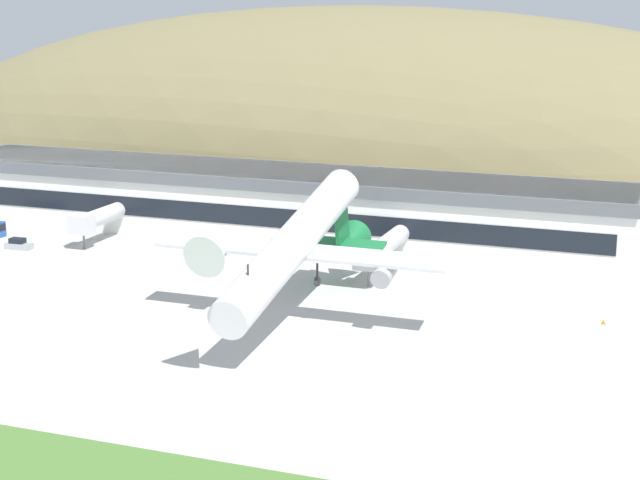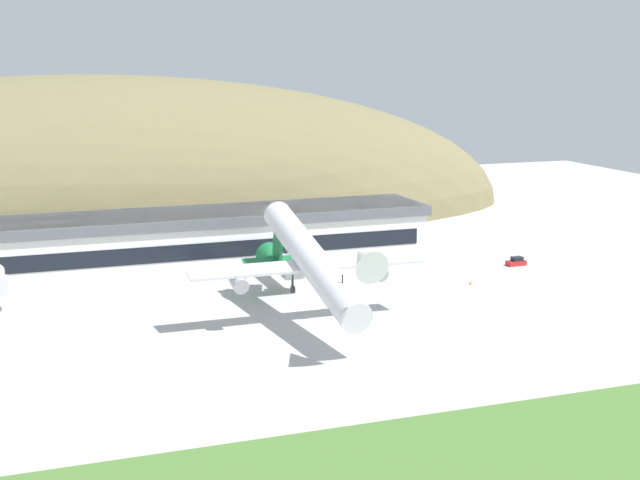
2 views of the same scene
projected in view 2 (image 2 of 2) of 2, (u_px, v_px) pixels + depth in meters
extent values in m
plane|color=#B7B5AF|center=(244.00, 340.00, 124.67)|extent=(345.28, 345.28, 0.00)
ellipsoid|color=olive|center=(84.00, 221.00, 215.12)|extent=(221.56, 80.16, 69.87)
cube|color=white|center=(133.00, 244.00, 162.67)|extent=(111.30, 15.90, 10.65)
cube|color=#565B60|center=(132.00, 221.00, 161.79)|extent=(112.50, 17.10, 1.92)
cube|color=black|center=(140.00, 256.00, 155.39)|extent=(106.85, 0.16, 2.98)
cylinder|color=silver|center=(280.00, 260.00, 156.09)|extent=(2.60, 15.43, 2.60)
cube|color=silver|center=(293.00, 269.00, 148.97)|extent=(3.38, 2.86, 2.86)
cylinder|color=slate|center=(292.00, 280.00, 149.83)|extent=(0.36, 0.36, 4.00)
cylinder|color=silver|center=(312.00, 260.00, 129.33)|extent=(4.46, 36.02, 12.13)
cone|color=silver|center=(365.00, 260.00, 110.05)|extent=(4.37, 5.73, 5.32)
cone|color=#196B38|center=(273.00, 261.00, 149.03)|extent=(4.37, 6.60, 5.52)
cube|color=#196B38|center=(278.00, 235.00, 144.77)|extent=(0.50, 5.81, 9.42)
cube|color=#196B38|center=(278.00, 261.00, 145.87)|extent=(11.58, 3.12, 1.03)
cube|color=silver|center=(308.00, 266.00, 131.18)|extent=(35.97, 3.61, 1.22)
cylinder|color=#9E9EA3|center=(238.00, 282.00, 127.45)|extent=(2.30, 4.01, 3.03)
cylinder|color=#9E9EA3|center=(377.00, 270.00, 134.52)|extent=(2.30, 4.01, 3.03)
cylinder|color=#2D2D2D|center=(293.00, 282.00, 130.85)|extent=(0.28, 0.28, 2.20)
cylinder|color=#2D2D2D|center=(293.00, 289.00, 131.07)|extent=(0.45, 1.10, 1.10)
cylinder|color=#2D2D2D|center=(324.00, 279.00, 132.45)|extent=(0.28, 0.28, 2.20)
cylinder|color=#2D2D2D|center=(324.00, 287.00, 132.68)|extent=(0.45, 1.10, 1.10)
cylinder|color=#2D2D2D|center=(343.00, 282.00, 118.06)|extent=(0.22, 0.22, 1.98)
cylinder|color=#2D2D2D|center=(342.00, 289.00, 118.26)|extent=(0.30, 0.82, 0.82)
cube|color=#B21E1E|center=(516.00, 263.00, 169.15)|extent=(3.82, 1.85, 0.92)
cube|color=black|center=(517.00, 259.00, 169.05)|extent=(2.13, 1.52, 0.75)
cube|color=orange|center=(470.00, 284.00, 155.31)|extent=(0.52, 0.52, 0.03)
cone|color=orange|center=(470.00, 282.00, 155.25)|extent=(0.40, 0.40, 0.55)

